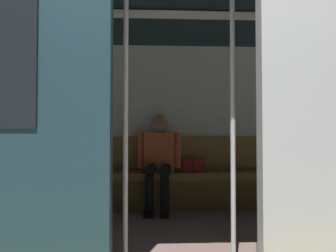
% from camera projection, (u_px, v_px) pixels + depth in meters
% --- Properties ---
extents(train_car, '(6.40, 2.92, 2.28)m').
position_uv_depth(train_car, '(166.00, 74.00, 3.47)').
color(train_car, silver).
rests_on(train_car, ground_plane).
extents(bench_seat, '(3.02, 0.44, 0.47)m').
position_uv_depth(bench_seat, '(166.00, 181.00, 4.56)').
color(bench_seat, olive).
rests_on(bench_seat, ground_plane).
extents(person_seated, '(0.55, 0.70, 1.20)m').
position_uv_depth(person_seated, '(159.00, 155.00, 4.51)').
color(person_seated, '#CC5933').
rests_on(person_seated, ground_plane).
extents(handbag, '(0.26, 0.15, 0.17)m').
position_uv_depth(handbag, '(192.00, 165.00, 4.61)').
color(handbag, maroon).
rests_on(handbag, bench_seat).
extents(book, '(0.16, 0.23, 0.03)m').
position_uv_depth(book, '(135.00, 171.00, 4.61)').
color(book, '#B22D2D').
rests_on(book, bench_seat).
extents(grab_pole_door, '(0.04, 0.04, 2.14)m').
position_uv_depth(grab_pole_door, '(126.00, 114.00, 2.54)').
color(grab_pole_door, silver).
rests_on(grab_pole_door, ground_plane).
extents(grab_pole_far, '(0.04, 0.04, 2.14)m').
position_uv_depth(grab_pole_far, '(233.00, 115.00, 2.61)').
color(grab_pole_far, silver).
rests_on(grab_pole_far, ground_plane).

